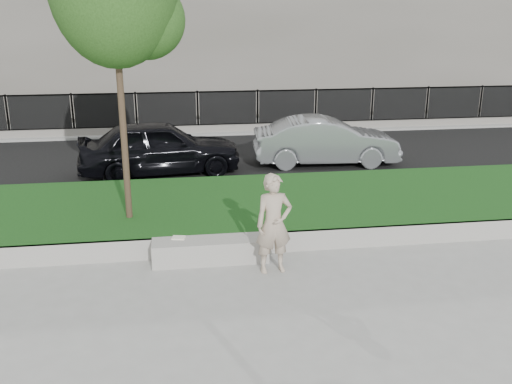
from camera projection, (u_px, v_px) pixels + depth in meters
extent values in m
plane|color=gray|center=(268.00, 277.00, 9.75)|extent=(90.00, 90.00, 0.00)
cube|color=#0E3812|center=(246.00, 209.00, 12.51)|extent=(34.00, 4.00, 0.40)
cube|color=gray|center=(259.00, 243.00, 10.67)|extent=(34.00, 0.08, 0.40)
cube|color=black|center=(223.00, 157.00, 17.76)|extent=(34.00, 7.00, 0.04)
cube|color=gray|center=(213.00, 128.00, 21.99)|extent=(34.00, 3.00, 0.12)
cube|color=slate|center=(215.00, 128.00, 20.99)|extent=(32.00, 0.30, 0.24)
cube|color=black|center=(214.00, 111.00, 20.80)|extent=(32.00, 0.04, 1.50)
cube|color=black|center=(214.00, 92.00, 20.59)|extent=(32.00, 0.05, 0.05)
cube|color=black|center=(215.00, 124.00, 20.95)|extent=(32.00, 0.05, 0.05)
cube|color=gray|center=(210.00, 250.00, 10.31)|extent=(2.08, 0.52, 0.43)
imported|color=tan|center=(274.00, 224.00, 9.73)|extent=(0.68, 0.49, 1.76)
cube|color=white|center=(179.00, 238.00, 10.30)|extent=(0.26, 0.21, 0.03)
cylinder|color=#38281C|center=(120.00, 85.00, 10.65)|extent=(0.13, 0.13, 5.27)
sphere|color=#224617|center=(146.00, 20.00, 10.57)|extent=(1.48, 1.48, 1.48)
imported|color=black|center=(160.00, 147.00, 15.63)|extent=(4.56, 2.26, 1.49)
imported|color=gray|center=(326.00, 141.00, 16.63)|extent=(4.27, 1.74, 1.38)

